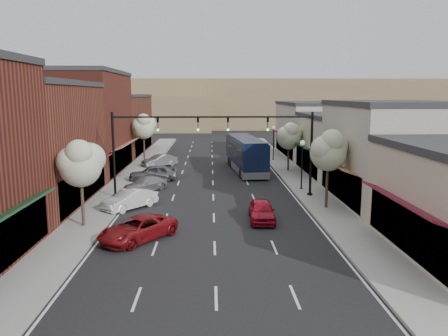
{
  "coord_description": "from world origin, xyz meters",
  "views": [
    {
      "loc": [
        -0.19,
        -27.02,
        8.38
      ],
      "look_at": [
        0.93,
        9.51,
        2.2
      ],
      "focal_mm": 35.0,
      "sensor_mm": 36.0,
      "label": 1
    }
  ],
  "objects": [
    {
      "name": "curb_left",
      "position": [
        -7.0,
        18.5,
        0.07
      ],
      "size": [
        0.25,
        73.0,
        0.17
      ],
      "primitive_type": "cube",
      "color": "gray",
      "rests_on": "ground"
    },
    {
      "name": "red_hatchback",
      "position": [
        3.2,
        1.21,
        0.7
      ],
      "size": [
        1.84,
        4.2,
        1.41
      ],
      "primitive_type": "imported",
      "rotation": [
        0.0,
        0.0,
        -0.04
      ],
      "color": "maroon",
      "rests_on": "ground"
    },
    {
      "name": "signal_mast_right",
      "position": [
        5.62,
        8.0,
        4.62
      ],
      "size": [
        8.22,
        0.46,
        7.0
      ],
      "color": "black",
      "rests_on": "ground"
    },
    {
      "name": "tree_left_near",
      "position": [
        -8.25,
        -0.06,
        4.22
      ],
      "size": [
        2.85,
        2.65,
        5.69
      ],
      "color": "#47382B",
      "rests_on": "ground"
    },
    {
      "name": "hill_near",
      "position": [
        -25.0,
        78.0,
        4.0
      ],
      "size": [
        50.0,
        20.0,
        8.0
      ],
      "primitive_type": "cube",
      "color": "#7A6647",
      "rests_on": "ground"
    },
    {
      "name": "signal_mast_left",
      "position": [
        -5.62,
        8.0,
        4.62
      ],
      "size": [
        8.22,
        0.46,
        7.0
      ],
      "color": "black",
      "rests_on": "ground"
    },
    {
      "name": "parked_car_b",
      "position": [
        -6.2,
        4.56,
        0.72
      ],
      "size": [
        3.98,
        4.35,
        1.45
      ],
      "primitive_type": "imported",
      "rotation": [
        0.0,
        0.0,
        -0.7
      ],
      "color": "silver",
      "rests_on": "ground"
    },
    {
      "name": "bldg_right_far",
      "position": [
        13.71,
        32.0,
        3.66
      ],
      "size": [
        9.14,
        16.1,
        7.4
      ],
      "color": "#BAB2A0",
      "rests_on": "ground"
    },
    {
      "name": "sidewalk_right",
      "position": [
        8.4,
        18.5,
        0.07
      ],
      "size": [
        2.8,
        73.0,
        0.15
      ],
      "primitive_type": "cube",
      "color": "gray",
      "rests_on": "ground"
    },
    {
      "name": "bldg_left_far",
      "position": [
        -14.22,
        36.0,
        4.16
      ],
      "size": [
        10.14,
        18.1,
        8.4
      ],
      "color": "brown",
      "rests_on": "ground"
    },
    {
      "name": "parked_car_e",
      "position": [
        -6.2,
        23.75,
        0.7
      ],
      "size": [
        4.24,
        3.83,
        1.4
      ],
      "primitive_type": "imported",
      "rotation": [
        0.0,
        0.0,
        -0.89
      ],
      "color": "gray",
      "rests_on": "ground"
    },
    {
      "name": "tree_right_near",
      "position": [
        8.35,
        3.94,
        4.45
      ],
      "size": [
        2.85,
        2.65,
        5.95
      ],
      "color": "#47382B",
      "rests_on": "ground"
    },
    {
      "name": "tree_right_far",
      "position": [
        8.35,
        19.94,
        3.99
      ],
      "size": [
        2.85,
        2.65,
        5.43
      ],
      "color": "#47382B",
      "rests_on": "ground"
    },
    {
      "name": "bldg_right_midfar",
      "position": [
        13.7,
        18.0,
        3.17
      ],
      "size": [
        9.14,
        12.1,
        6.4
      ],
      "color": "#BBAB94",
      "rests_on": "ground"
    },
    {
      "name": "bldg_left_midfar",
      "position": [
        -14.24,
        20.0,
        5.4
      ],
      "size": [
        10.14,
        14.1,
        10.9
      ],
      "color": "maroon",
      "rests_on": "ground"
    },
    {
      "name": "coach_bus",
      "position": [
        3.63,
        20.46,
        1.93
      ],
      "size": [
        3.87,
        12.32,
        3.7
      ],
      "rotation": [
        0.0,
        0.0,
        0.1
      ],
      "color": "black",
      "rests_on": "ground"
    },
    {
      "name": "parked_car_d",
      "position": [
        -5.83,
        15.08,
        0.79
      ],
      "size": [
        4.87,
        2.6,
        1.58
      ],
      "primitive_type": "imported",
      "rotation": [
        0.0,
        0.0,
        -1.41
      ],
      "color": "#4F5256",
      "rests_on": "ground"
    },
    {
      "name": "lamp_post_far",
      "position": [
        7.8,
        28.0,
        3.01
      ],
      "size": [
        0.44,
        0.44,
        4.44
      ],
      "color": "black",
      "rests_on": "ground"
    },
    {
      "name": "sidewalk_left",
      "position": [
        -8.4,
        18.5,
        0.07
      ],
      "size": [
        2.8,
        73.0,
        0.15
      ],
      "primitive_type": "cube",
      "color": "gray",
      "rests_on": "ground"
    },
    {
      "name": "bldg_right_midnear",
      "position": [
        13.72,
        6.0,
        3.91
      ],
      "size": [
        9.14,
        12.1,
        7.9
      ],
      "color": "#BAB2A0",
      "rests_on": "ground"
    },
    {
      "name": "tree_left_far",
      "position": [
        -8.25,
        25.94,
        4.6
      ],
      "size": [
        2.85,
        2.65,
        6.13
      ],
      "color": "#47382B",
      "rests_on": "ground"
    },
    {
      "name": "lamp_post_near",
      "position": [
        7.8,
        10.5,
        3.01
      ],
      "size": [
        0.44,
        0.44,
        4.44
      ],
      "color": "black",
      "rests_on": "ground"
    },
    {
      "name": "ground",
      "position": [
        0.0,
        0.0,
        0.0
      ],
      "size": [
        160.0,
        160.0,
        0.0
      ],
      "primitive_type": "plane",
      "color": "black",
      "rests_on": "ground"
    },
    {
      "name": "curb_right",
      "position": [
        7.0,
        18.5,
        0.07
      ],
      "size": [
        0.25,
        73.0,
        0.17
      ],
      "primitive_type": "cube",
      "color": "gray",
      "rests_on": "ground"
    },
    {
      "name": "parked_car_a",
      "position": [
        -4.45,
        -2.53,
        0.68
      ],
      "size": [
        4.84,
        5.27,
        1.37
      ],
      "primitive_type": "imported",
      "rotation": [
        0.0,
        0.0,
        -0.67
      ],
      "color": "maroon",
      "rests_on": "ground"
    },
    {
      "name": "parked_car_c",
      "position": [
        -5.95,
        10.58,
        0.62
      ],
      "size": [
        4.17,
        4.27,
        1.23
      ],
      "primitive_type": "imported",
      "rotation": [
        0.0,
        0.0,
        -0.76
      ],
      "color": "#959499",
      "rests_on": "ground"
    },
    {
      "name": "hill_far",
      "position": [
        0.0,
        90.0,
        6.0
      ],
      "size": [
        120.0,
        30.0,
        12.0
      ],
      "primitive_type": "cube",
      "color": "#7A6647",
      "rests_on": "ground"
    },
    {
      "name": "bldg_left_midnear",
      "position": [
        -14.23,
        6.0,
        4.66
      ],
      "size": [
        10.14,
        14.1,
        9.4
      ],
      "color": "brown",
      "rests_on": "ground"
    }
  ]
}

